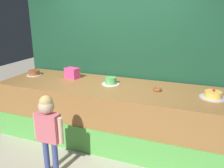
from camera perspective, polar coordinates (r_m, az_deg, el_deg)
name	(u,v)px	position (r m, az deg, el deg)	size (l,w,h in m)	color
ground_plane	(95,155)	(3.68, -4.21, -16.85)	(12.00, 12.00, 0.00)	#BCB29E
stage_platform	(109,112)	(3.90, -0.83, -6.95)	(3.64, 1.15, 0.92)	#9E6B38
curtain_backdrop	(122,49)	(4.23, 2.53, 8.54)	(3.91, 0.08, 2.83)	#19472D
child_figure	(48,125)	(3.05, -15.41, -9.62)	(0.42, 0.20, 1.10)	#3F4C8C
pink_box	(72,73)	(4.20, -9.73, 2.65)	(0.24, 0.16, 0.18)	#F2468B
donut	(157,89)	(3.56, 11.01, -1.29)	(0.14, 0.14, 0.04)	brown
cake_left	(34,73)	(4.59, -18.54, 2.61)	(0.28, 0.28, 0.12)	silver
cake_center	(111,81)	(3.80, -0.33, 0.72)	(0.29, 0.29, 0.12)	white
cake_right	(213,95)	(3.50, 23.51, -2.47)	(0.36, 0.36, 0.13)	silver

